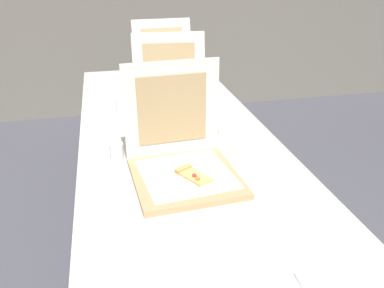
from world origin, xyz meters
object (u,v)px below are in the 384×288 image
(pizza_box_front, at_px, (183,162))
(pizza_box_back, at_px, (170,80))
(pizza_box_middle, at_px, (173,108))
(cup_white_near_center, at_px, (117,151))
(table, at_px, (179,148))
(cup_white_far, at_px, (121,105))

(pizza_box_front, relative_size, pizza_box_back, 0.83)
(pizza_box_front, bearing_deg, pizza_box_back, 79.13)
(pizza_box_front, xyz_separation_m, pizza_box_back, (0.14, 1.06, -0.00))
(pizza_box_middle, bearing_deg, cup_white_near_center, -123.13)
(table, bearing_deg, pizza_box_back, 82.95)
(pizza_box_middle, bearing_deg, pizza_box_front, -92.00)
(pizza_box_middle, height_order, cup_white_near_center, pizza_box_middle)
(table, height_order, pizza_box_front, pizza_box_front)
(pizza_box_middle, bearing_deg, pizza_box_back, 86.83)
(table, distance_m, pizza_box_front, 0.33)
(table, height_order, pizza_box_middle, pizza_box_middle)
(pizza_box_middle, relative_size, cup_white_far, 6.90)
(pizza_box_back, height_order, cup_white_near_center, pizza_box_back)
(pizza_box_front, relative_size, cup_white_far, 6.05)
(table, bearing_deg, cup_white_near_center, -154.42)
(cup_white_far, bearing_deg, pizza_box_middle, -32.34)
(pizza_box_front, height_order, pizza_box_middle, pizza_box_front)
(table, relative_size, pizza_box_back, 5.06)
(pizza_box_middle, distance_m, cup_white_far, 0.29)
(table, height_order, cup_white_far, cup_white_far)
(table, bearing_deg, pizza_box_front, -98.01)
(table, distance_m, pizza_box_back, 0.75)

